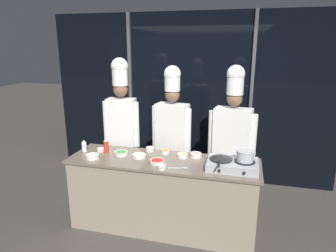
{
  "coord_description": "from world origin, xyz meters",
  "views": [
    {
      "loc": [
        0.89,
        -3.18,
        2.2
      ],
      "look_at": [
        0.0,
        0.25,
        1.24
      ],
      "focal_mm": 32.0,
      "sensor_mm": 36.0,
      "label": 1
    }
  ],
  "objects": [
    {
      "name": "prep_bowl_shrimp",
      "position": [
        0.36,
        0.19,
        0.92
      ],
      "size": [
        0.14,
        0.14,
        0.05
      ],
      "color": "silver",
      "rests_on": "demo_counter"
    },
    {
      "name": "portable_stove",
      "position": [
        0.81,
        -0.05,
        0.93
      ],
      "size": [
        0.55,
        0.4,
        0.1
      ],
      "color": "#B2B5BA",
      "rests_on": "demo_counter"
    },
    {
      "name": "frying_pan",
      "position": [
        0.68,
        -0.06,
        1.01
      ],
      "size": [
        0.25,
        0.44,
        0.05
      ],
      "color": "#232326",
      "rests_on": "portable_stove"
    },
    {
      "name": "prep_bowl_scallions",
      "position": [
        -0.54,
        0.03,
        0.91
      ],
      "size": [
        0.17,
        0.17,
        0.05
      ],
      "color": "silver",
      "rests_on": "demo_counter"
    },
    {
      "name": "demo_counter",
      "position": [
        0.0,
        0.0,
        0.44
      ],
      "size": [
        2.25,
        0.68,
        0.89
      ],
      "color": "gray",
      "rests_on": "ground_plane"
    },
    {
      "name": "squeeze_bottle_clear",
      "position": [
        -1.05,
        0.04,
        0.96
      ],
      "size": [
        0.06,
        0.06,
        0.15
      ],
      "color": "white",
      "rests_on": "demo_counter"
    },
    {
      "name": "chef_line",
      "position": [
        0.77,
        0.5,
        1.12
      ],
      "size": [
        0.59,
        0.3,
        1.97
      ],
      "rotation": [
        0.0,
        0.0,
        2.99
      ],
      "color": "#4C4C51",
      "rests_on": "ground_plane"
    },
    {
      "name": "chef_head",
      "position": [
        -0.73,
        0.53,
        1.22
      ],
      "size": [
        0.51,
        0.23,
        2.04
      ],
      "rotation": [
        0.0,
        0.0,
        3.22
      ],
      "color": "#232326",
      "rests_on": "ground_plane"
    },
    {
      "name": "squeeze_bottle_chili",
      "position": [
        -0.75,
        0.06,
        0.98
      ],
      "size": [
        0.06,
        0.06,
        0.2
      ],
      "color": "red",
      "rests_on": "demo_counter"
    },
    {
      "name": "prep_bowl_carrots",
      "position": [
        -0.03,
        0.21,
        0.91
      ],
      "size": [
        0.1,
        0.1,
        0.05
      ],
      "color": "silver",
      "rests_on": "demo_counter"
    },
    {
      "name": "serving_spoon_slotted",
      "position": [
        0.27,
        -0.19,
        0.89
      ],
      "size": [
        0.22,
        0.07,
        0.02
      ],
      "color": "#B2B5BA",
      "rests_on": "demo_counter"
    },
    {
      "name": "prep_bowl_onion",
      "position": [
        0.06,
        -0.26,
        0.91
      ],
      "size": [
        0.1,
        0.1,
        0.05
      ],
      "color": "silver",
      "rests_on": "demo_counter"
    },
    {
      "name": "chef_sous",
      "position": [
        -0.03,
        0.58,
        1.14
      ],
      "size": [
        0.55,
        0.29,
        1.95
      ],
      "rotation": [
        0.0,
        0.0,
        2.98
      ],
      "color": "#4C4C51",
      "rests_on": "ground_plane"
    },
    {
      "name": "window_wall_back",
      "position": [
        0.0,
        1.57,
        1.35
      ],
      "size": [
        4.63,
        0.09,
        2.7
      ],
      "color": "black",
      "rests_on": "ground_plane"
    },
    {
      "name": "prep_bowl_chicken",
      "position": [
        -0.24,
        0.25,
        0.92
      ],
      "size": [
        0.1,
        0.1,
        0.06
      ],
      "color": "silver",
      "rests_on": "demo_counter"
    },
    {
      "name": "prep_bowl_ginger",
      "position": [
        0.21,
        0.13,
        0.92
      ],
      "size": [
        0.13,
        0.13,
        0.05
      ],
      "color": "silver",
      "rests_on": "demo_counter"
    },
    {
      "name": "prep_bowl_noodles",
      "position": [
        -0.3,
        0.01,
        0.91
      ],
      "size": [
        0.16,
        0.16,
        0.04
      ],
      "color": "silver",
      "rests_on": "demo_counter"
    },
    {
      "name": "prep_bowl_bean_sprouts",
      "position": [
        -0.83,
        -0.16,
        0.92
      ],
      "size": [
        0.16,
        0.16,
        0.05
      ],
      "color": "silver",
      "rests_on": "demo_counter"
    },
    {
      "name": "stock_pot",
      "position": [
        0.93,
        -0.05,
        1.05
      ],
      "size": [
        0.21,
        0.19,
        0.12
      ],
      "color": "#B7BABF",
      "rests_on": "portable_stove"
    },
    {
      "name": "ground_plane",
      "position": [
        0.0,
        0.0,
        0.0
      ],
      "size": [
        24.0,
        24.0,
        0.0
      ],
      "primitive_type": "plane",
      "color": "#47423D"
    },
    {
      "name": "prep_bowl_bell_pepper",
      "position": [
        -0.04,
        -0.11,
        0.91
      ],
      "size": [
        0.17,
        0.17,
        0.04
      ],
      "color": "silver",
      "rests_on": "demo_counter"
    },
    {
      "name": "prep_bowl_rice",
      "position": [
        -0.84,
        0.08,
        0.91
      ],
      "size": [
        0.1,
        0.1,
        0.04
      ],
      "color": "silver",
      "rests_on": "demo_counter"
    }
  ]
}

